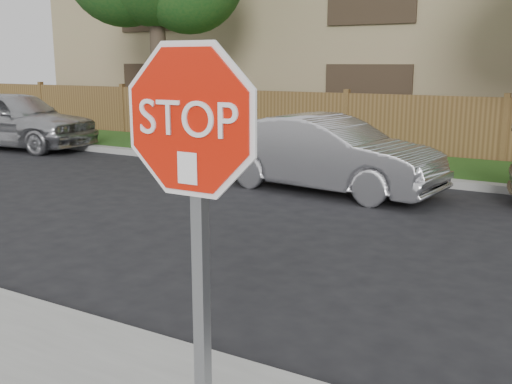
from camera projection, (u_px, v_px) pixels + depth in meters
The scene contains 7 objects.
ground at pixel (264, 376), 4.69m from camera, with size 90.00×90.00×0.00m, color black.
far_curb at pixel (474, 186), 11.53m from camera, with size 70.00×0.30×0.15m, color gray.
grass_strip at pixel (490, 173), 12.92m from camera, with size 70.00×3.00×0.12m, color #1E4714.
fence at pixel (504, 132), 14.11m from camera, with size 70.00×0.12×1.60m, color brown.
stop_sign at pixel (194, 188), 2.83m from camera, with size 1.01×0.13×2.55m.
sedan_far_left at pixel (14, 119), 16.90m from camera, with size 1.95×4.84×1.65m, color #ABABAF.
sedan_left at pixel (327, 154), 11.26m from camera, with size 1.52×4.35×1.43m, color #B7B6BB.
Camera 1 is at (2.12, -3.71, 2.41)m, focal length 42.00 mm.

